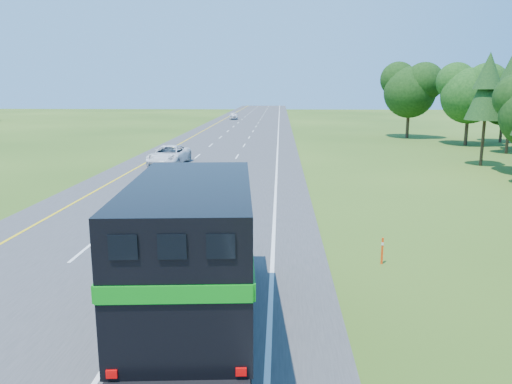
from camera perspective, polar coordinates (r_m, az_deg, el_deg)
road at (r=48.91m, az=-4.01°, el=4.53°), size 15.00×260.00×0.04m
lane_markings at (r=48.91m, az=-4.01°, el=4.56°), size 11.15×260.00×0.01m
horse_truck at (r=12.95m, az=-7.03°, el=-6.42°), size 3.49×9.20×3.99m
white_suv at (r=41.53m, az=-9.92°, el=4.18°), size 2.99×5.70×1.53m
far_car at (r=100.30m, az=-2.58°, el=8.70°), size 2.01×4.25×1.40m
delineator at (r=18.51m, az=14.23°, el=-6.44°), size 0.08×0.04×0.98m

